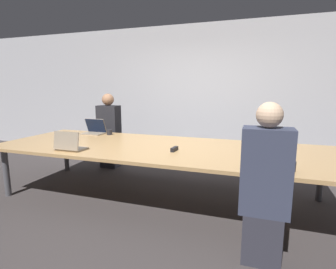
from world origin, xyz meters
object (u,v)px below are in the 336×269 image
Objects in this scene: person_near_right at (265,188)px; stapler at (174,149)px; laptop_near_left at (69,145)px; cup_far_left at (109,132)px; cup_near_right at (291,166)px; laptop_far_left at (94,130)px; person_far_left at (109,132)px; laptop_near_right at (262,162)px.

person_near_right is 1.30m from stapler.
cup_far_left is at bearing -84.07° from laptop_near_left.
person_near_right is 9.01× the size of stapler.
cup_near_right is (0.24, 0.37, 0.10)m from person_near_right.
laptop_near_left is 1.15m from cup_far_left.
person_near_right is at bearing -29.59° from laptop_far_left.
cup_far_left is 0.95× the size of cup_near_right.
laptop_far_left is 0.51m from person_far_left.
laptop_far_left reaches higher than stapler.
stapler is (-1.27, 0.40, -0.02)m from cup_near_right.
person_far_left is at bearing 92.42° from laptop_far_left.
laptop_far_left is 0.29m from cup_far_left.
person_far_left is at bearing -31.94° from laptop_near_right.
laptop_far_left reaches higher than laptop_near_right.
laptop_near_left is at bearing -9.77° from person_near_right.
cup_far_left is 2.86m from person_near_right.
person_far_left is (-0.43, 1.63, -0.12)m from laptop_near_left.
laptop_near_right reaches higher than cup_far_left.
laptop_near_left reaches higher than cup_near_right.
laptop_far_left is at bearing 161.77° from stapler.
laptop_near_left is 0.26× the size of person_far_left.
laptop_near_left is at bearing 179.56° from cup_near_right.
laptop_near_left is at bearing -156.84° from stapler.
person_far_left is (-0.02, 0.50, -0.12)m from laptop_far_left.
laptop_near_left is 4.02× the size of cup_far_left.
laptop_near_right reaches higher than stapler.
laptop_far_left is 0.26× the size of person_far_left.
laptop_far_left is 3.15m from cup_near_right.
person_near_right is at bearing -32.48° from cup_far_left.
cup_near_right is (0.26, 0.03, -0.02)m from laptop_near_right.
laptop_near_right is at bearing -26.41° from cup_far_left.
laptop_near_right is (2.27, -0.05, -0.00)m from laptop_near_left.
cup_far_left is 2.89m from cup_near_right.
laptop_far_left is at bearing -29.59° from person_near_right.
person_near_right is at bearing -30.70° from stapler.
person_near_right is 14.80× the size of cup_near_right.
laptop_near_left is 3.81× the size of cup_near_right.
laptop_near_left reaches higher than stapler.
stapler is at bearing -36.88° from person_near_right.
laptop_far_left is 2.33× the size of stapler.
person_far_left is 4.52× the size of laptop_near_right.
laptop_near_left and laptop_near_right have the same top height.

